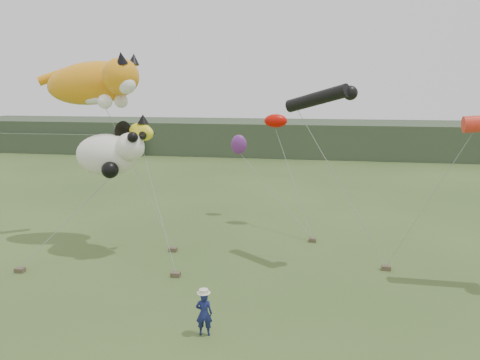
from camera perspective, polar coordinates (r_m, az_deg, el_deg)
ground at (r=17.68m, az=-5.12°, el=-16.05°), size 120.00×120.00×0.00m
headland at (r=60.61m, az=3.23°, el=5.20°), size 90.00×13.00×4.00m
festival_attendant at (r=16.07m, az=-4.41°, el=-15.92°), size 0.60×0.43×1.52m
sandbag_anchors at (r=22.52m, az=-2.86°, el=-9.63°), size 16.52×6.94×0.20m
cat_kite at (r=24.96m, az=-16.84°, el=11.32°), size 6.32×3.37×2.78m
fish_kite at (r=23.16m, az=-12.94°, el=5.87°), size 2.78×1.82×1.33m
tube_kites at (r=20.89m, az=22.46°, el=7.85°), size 11.05×3.65×1.97m
panda_kite at (r=23.39m, az=-15.51°, el=3.06°), size 3.60×2.33×2.24m
misc_kites at (r=28.47m, az=2.03°, el=5.73°), size 3.65×2.36×2.63m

